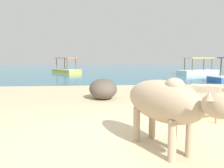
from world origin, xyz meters
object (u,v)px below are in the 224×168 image
object	(u,v)px
deck_chair_near	(205,99)
boat_white	(198,71)
boat_yellow	(66,70)
cow	(164,102)

from	to	relation	value
deck_chair_near	boat_white	bearing A→B (deg)	-168.24
boat_white	boat_yellow	world-z (taller)	same
deck_chair_near	boat_yellow	distance (m)	16.01
deck_chair_near	boat_yellow	xyz separation A→B (m)	(-4.41, 15.39, -0.13)
deck_chair_near	boat_white	size ratio (longest dim) A/B	0.24
boat_white	boat_yellow	distance (m)	10.86
deck_chair_near	boat_yellow	size ratio (longest dim) A/B	0.25
deck_chair_near	cow	bearing A→B (deg)	-4.62
cow	deck_chair_near	world-z (taller)	cow
cow	boat_white	world-z (taller)	boat_white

